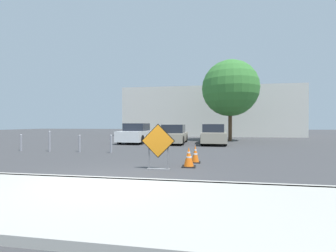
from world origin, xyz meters
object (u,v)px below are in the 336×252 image
parked_car_nearest (136,134)px  bollard_fourth (21,142)px  bollard_second (80,143)px  bollard_third (50,141)px  traffic_cone_second (195,154)px  parked_car_third (213,135)px  road_closed_sign (158,145)px  bollard_nearest (111,143)px  traffic_cone_nearest (189,157)px  parked_car_second (174,135)px

parked_car_nearest → bollard_fourth: (-4.64, -6.10, -0.22)m
bollard_second → bollard_third: 1.73m
traffic_cone_second → bollard_second: bearing=159.9°
parked_car_third → bollard_third: 10.68m
road_closed_sign → bollard_fourth: (-8.38, 3.70, -0.32)m
parked_car_third → bollard_nearest: size_ratio=4.96×
road_closed_sign → parked_car_third: 10.04m
road_closed_sign → bollard_nearest: (-3.20, 3.70, -0.31)m
road_closed_sign → bollard_fourth: 9.17m
road_closed_sign → traffic_cone_second: 1.93m
bollard_fourth → traffic_cone_second: bearing=-13.1°
bollard_fourth → bollard_third: bearing=-0.0°
road_closed_sign → bollard_third: bearing=150.9°
bollard_second → bollard_fourth: (-3.45, 0.00, 0.00)m
parked_car_third → traffic_cone_nearest: bearing=83.3°
road_closed_sign → traffic_cone_nearest: 1.21m
traffic_cone_second → bollard_fourth: bollard_fourth is taller
parked_car_nearest → bollard_third: (-2.91, -6.10, -0.12)m
traffic_cone_second → parked_car_second: bearing=103.1°
road_closed_sign → bollard_fourth: road_closed_sign is taller
bollard_second → bollard_third: bearing=180.0°
parked_car_third → bollard_third: size_ratio=4.17×
parked_car_nearest → bollard_nearest: 6.13m
parked_car_third → bollard_fourth: size_ratio=5.05×
parked_car_third → bollard_fourth: 12.14m
parked_car_third → bollard_nearest: 8.10m
traffic_cone_nearest → bollard_nearest: bearing=143.1°
traffic_cone_second → road_closed_sign: bearing=-127.5°
road_closed_sign → parked_car_third: size_ratio=0.32×
bollard_second → bollard_third: (-1.73, 0.00, 0.10)m
traffic_cone_nearest → bollard_third: 8.22m
parked_car_third → parked_car_second: bearing=-0.7°
bollard_second → traffic_cone_nearest: bearing=-28.0°
traffic_cone_nearest → parked_car_second: (-1.77, 9.29, 0.32)m
parked_car_third → bollard_nearest: bearing=49.5°
parked_car_nearest → bollard_fourth: parked_car_nearest is taller
parked_car_nearest → parked_car_second: 2.92m
parked_car_second → bollard_second: parked_car_second is taller
parked_car_second → parked_car_third: 2.92m
parked_car_second → bollard_nearest: (-2.38, -6.18, -0.16)m
parked_car_second → bollard_third: (-5.83, -6.18, -0.07)m
bollard_nearest → bollard_second: size_ratio=1.02×
road_closed_sign → parked_car_second: 9.91m
parked_car_nearest → bollard_third: bearing=66.5°
bollard_second → bollard_third: size_ratio=0.82×
parked_car_third → bollard_fourth: parked_car_third is taller
parked_car_nearest → parked_car_second: parked_car_nearest is taller
traffic_cone_second → parked_car_nearest: (-4.88, 8.32, 0.38)m
parked_car_nearest → parked_car_second: bearing=-176.6°
parked_car_nearest → bollard_fourth: size_ratio=4.63×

